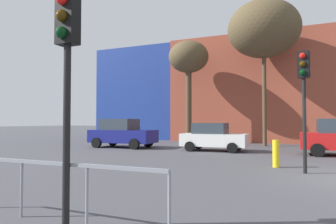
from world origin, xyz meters
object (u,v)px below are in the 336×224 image
object	(u,v)px
parked_car_0	(122,133)
bare_tree_1	(264,29)
bare_tree_0	(189,59)
traffic_light_near_left	(67,52)
parked_car_1	(213,137)
traffic_light_island	(304,83)
bollard_yellow_2	(276,154)

from	to	relation	value
parked_car_0	bare_tree_1	distance (m)	12.39
parked_car_0	bare_tree_0	size ratio (longest dim) A/B	0.54
traffic_light_near_left	bare_tree_0	distance (m)	19.63
parked_car_1	bare_tree_1	size ratio (longest dim) A/B	0.37
parked_car_0	traffic_light_near_left	size ratio (longest dim) A/B	1.13
bare_tree_0	bare_tree_1	size ratio (longest dim) A/B	0.79
parked_car_1	traffic_light_island	size ratio (longest dim) A/B	0.93
parked_car_1	bare_tree_0	size ratio (longest dim) A/B	0.46
traffic_light_island	bare_tree_0	bearing A→B (deg)	-131.02
traffic_light_island	bare_tree_1	distance (m)	12.66
parked_car_1	bare_tree_1	world-z (taller)	bare_tree_1
parked_car_0	bare_tree_0	world-z (taller)	bare_tree_0
parked_car_1	traffic_light_near_left	xyz separation A→B (m)	(1.02, -13.48, 2.05)
parked_car_0	bollard_yellow_2	xyz separation A→B (m)	(10.03, -5.30, -0.43)
bollard_yellow_2	traffic_light_near_left	bearing A→B (deg)	-108.76
parked_car_0	bare_tree_1	size ratio (longest dim) A/B	0.42
bare_tree_1	bollard_yellow_2	bearing A→B (deg)	-82.48
parked_car_0	traffic_light_island	size ratio (longest dim) A/B	1.08
traffic_light_island	bare_tree_1	xyz separation A→B (m)	(-2.32, 11.26, 5.30)
bare_tree_1	parked_car_1	bearing A→B (deg)	-116.52
traffic_light_island	bare_tree_1	size ratio (longest dim) A/B	0.39
parked_car_0	traffic_light_island	bearing A→B (deg)	-30.00
parked_car_1	bollard_yellow_2	world-z (taller)	parked_car_1
traffic_light_island	parked_car_1	bearing A→B (deg)	-129.04
bollard_yellow_2	parked_car_1	bearing A→B (deg)	125.64
traffic_light_island	bare_tree_0	world-z (taller)	bare_tree_0
parked_car_1	traffic_light_island	xyz separation A→B (m)	(4.77, -6.35, 2.18)
traffic_light_near_left	bare_tree_1	xyz separation A→B (m)	(1.43, 18.39, 5.43)
bare_tree_0	bollard_yellow_2	world-z (taller)	bare_tree_0
bollard_yellow_2	parked_car_0	bearing A→B (deg)	152.15
parked_car_0	parked_car_1	distance (m)	6.23
traffic_light_near_left	bollard_yellow_2	bearing A→B (deg)	162.16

